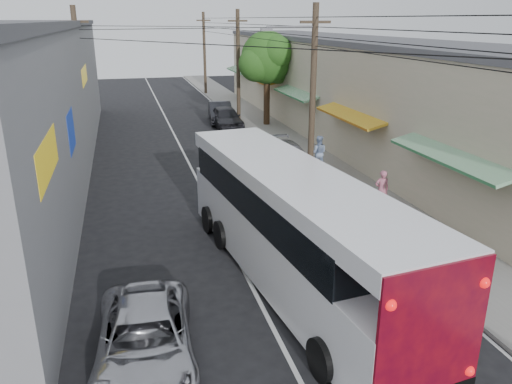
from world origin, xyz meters
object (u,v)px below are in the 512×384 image
Objects in this scene: coach_bus at (291,225)px; pedestrian_near at (382,190)px; parked_car_mid at (226,117)px; parked_car_far at (220,112)px; pedestrian_far at (318,153)px; jeepney at (145,340)px; parked_suv at (287,158)px.

coach_bus is 7.49× the size of pedestrian_near.
parked_car_mid reaches higher than parked_car_far.
parked_car_far is 19.79m from pedestrian_near.
parked_car_mid is 2.62× the size of pedestrian_far.
parked_car_far is at bearing 78.87° from jeepney.
parked_car_far is (0.00, 2.19, -0.02)m from parked_car_mid.
parked_car_mid is 11.80m from pedestrian_far.
parked_car_far is (2.61, 23.95, -1.00)m from coach_bus.
pedestrian_far is (4.94, 10.19, -0.77)m from coach_bus.
pedestrian_far reaches higher than parked_car_far.
pedestrian_near is at bearing 116.48° from pedestrian_far.
pedestrian_far is (1.52, -0.35, 0.27)m from parked_suv.
pedestrian_far reaches higher than parked_car_mid.
parked_car_far is at bearing -57.46° from pedestrian_far.
coach_bus is at bearing -98.00° from parked_car_mid.
pedestrian_near is (5.30, 4.34, -0.84)m from coach_bus.
pedestrian_near reaches higher than jeepney.
coach_bus is at bearing 46.91° from pedestrian_near.
coach_bus reaches higher than pedestrian_near.
pedestrian_near is 0.92× the size of pedestrian_far.
jeepney is at bearing 77.60° from pedestrian_far.
parked_car_far is at bearing 91.91° from parked_suv.
pedestrian_far reaches higher than jeepney.
parked_car_mid is 2.19m from parked_car_far.
pedestrian_far is (2.32, -13.76, 0.23)m from parked_car_far.
coach_bus is 2.42× the size of parked_suv.
parked_car_far is 13.95m from pedestrian_far.
pedestrian_near is 5.86m from pedestrian_far.
pedestrian_far is (-0.36, 5.85, 0.07)m from pedestrian_near.
parked_car_far is 2.65× the size of pedestrian_far.
coach_bus is 21.94m from parked_car_mid.
coach_bus is 6.90m from pedestrian_near.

